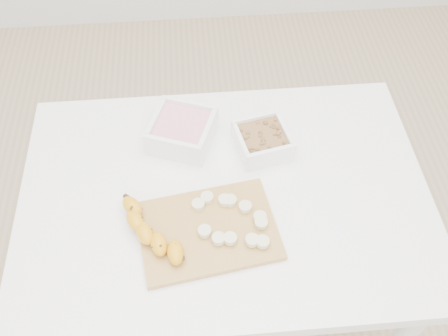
{
  "coord_description": "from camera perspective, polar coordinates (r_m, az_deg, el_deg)",
  "views": [
    {
      "loc": [
        -0.06,
        -0.69,
        1.75
      ],
      "look_at": [
        0.0,
        0.03,
        0.81
      ],
      "focal_mm": 40.0,
      "sensor_mm": 36.0,
      "label": 1
    }
  ],
  "objects": [
    {
      "name": "ground",
      "position": [
        1.88,
        0.08,
        -15.94
      ],
      "size": [
        3.5,
        3.5,
        0.0
      ],
      "primitive_type": "plane",
      "color": "#C6AD89",
      "rests_on": "ground"
    },
    {
      "name": "bowl_granola",
      "position": [
        1.28,
        4.4,
        3.17
      ],
      "size": [
        0.15,
        0.15,
        0.06
      ],
      "color": "white",
      "rests_on": "table"
    },
    {
      "name": "table",
      "position": [
        1.3,
        0.11,
        -5.25
      ],
      "size": [
        1.0,
        0.7,
        0.75
      ],
      "color": "white",
      "rests_on": "ground"
    },
    {
      "name": "banana_slices",
      "position": [
        1.15,
        1.0,
        -5.93
      ],
      "size": [
        0.17,
        0.16,
        0.02
      ],
      "color": "beige",
      "rests_on": "cutting_board"
    },
    {
      "name": "cutting_board",
      "position": [
        1.15,
        -1.84,
        -7.15
      ],
      "size": [
        0.34,
        0.27,
        0.01
      ],
      "primitive_type": "cube",
      "rotation": [
        0.0,
        0.0,
        0.15
      ],
      "color": "tan",
      "rests_on": "table"
    },
    {
      "name": "banana",
      "position": [
        1.13,
        -8.23,
        -7.24
      ],
      "size": [
        0.14,
        0.21,
        0.04
      ],
      "primitive_type": null,
      "rotation": [
        0.0,
        0.0,
        0.45
      ],
      "color": "orange",
      "rests_on": "cutting_board"
    },
    {
      "name": "bowl_yogurt",
      "position": [
        1.3,
        -4.81,
        4.34
      ],
      "size": [
        0.2,
        0.2,
        0.07
      ],
      "color": "white",
      "rests_on": "table"
    }
  ]
}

